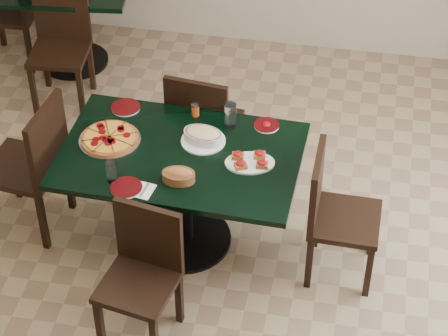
% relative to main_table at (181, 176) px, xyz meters
% --- Properties ---
extents(floor, '(5.50, 5.50, 0.00)m').
position_rel_main_table_xyz_m(floor, '(0.22, -0.22, -0.57)').
color(floor, '#876E4E').
rests_on(floor, ground).
extents(main_table, '(1.50, 0.99, 0.75)m').
position_rel_main_table_xyz_m(main_table, '(0.00, 0.00, 0.00)').
color(main_table, black).
rests_on(main_table, floor).
extents(back_table, '(1.12, 0.87, 0.75)m').
position_rel_main_table_xyz_m(back_table, '(-1.38, 1.90, -0.04)').
color(back_table, black).
rests_on(back_table, floor).
extents(chair_far, '(0.48, 0.48, 0.93)m').
position_rel_main_table_xyz_m(chair_far, '(0.00, 0.61, -0.05)').
color(chair_far, black).
rests_on(chair_far, floor).
extents(chair_near, '(0.48, 0.48, 0.87)m').
position_rel_main_table_xyz_m(chair_near, '(-0.06, -0.73, -0.08)').
color(chair_near, black).
rests_on(chair_near, floor).
extents(chair_right, '(0.43, 0.43, 0.91)m').
position_rel_main_table_xyz_m(chair_right, '(0.95, -0.07, -0.06)').
color(chair_right, black).
rests_on(chair_right, floor).
extents(chair_left, '(0.51, 0.51, 0.99)m').
position_rel_main_table_xyz_m(chair_left, '(-0.96, -0.02, -0.01)').
color(chair_left, black).
rests_on(chair_left, floor).
extents(back_chair_near, '(0.47, 0.47, 0.93)m').
position_rel_main_table_xyz_m(back_chair_near, '(-1.29, 1.45, -0.05)').
color(back_chair_near, black).
rests_on(back_chair_near, floor).
extents(back_chair_left, '(0.46, 0.46, 0.93)m').
position_rel_main_table_xyz_m(back_chair_left, '(-1.79, 1.87, -0.04)').
color(back_chair_left, black).
rests_on(back_chair_left, floor).
extents(pepperoni_pizza, '(0.39, 0.39, 0.04)m').
position_rel_main_table_xyz_m(pepperoni_pizza, '(-0.46, 0.04, 0.20)').
color(pepperoni_pizza, silver).
rests_on(pepperoni_pizza, main_table).
extents(lasagna_casserole, '(0.28, 0.28, 0.09)m').
position_rel_main_table_xyz_m(lasagna_casserole, '(0.11, 0.14, 0.23)').
color(lasagna_casserole, silver).
rests_on(lasagna_casserole, main_table).
extents(bread_basket, '(0.20, 0.15, 0.09)m').
position_rel_main_table_xyz_m(bread_basket, '(0.05, -0.25, 0.22)').
color(bread_basket, brown).
rests_on(bread_basket, main_table).
extents(bruschetta_platter, '(0.34, 0.27, 0.05)m').
position_rel_main_table_xyz_m(bruschetta_platter, '(0.43, -0.02, 0.21)').
color(bruschetta_platter, silver).
rests_on(bruschetta_platter, main_table).
extents(side_plate_near, '(0.19, 0.19, 0.02)m').
position_rel_main_table_xyz_m(side_plate_near, '(-0.24, -0.37, 0.19)').
color(side_plate_near, silver).
rests_on(side_plate_near, main_table).
extents(side_plate_far_r, '(0.16, 0.16, 0.03)m').
position_rel_main_table_xyz_m(side_plate_far_r, '(0.48, 0.36, 0.19)').
color(side_plate_far_r, silver).
rests_on(side_plate_far_r, main_table).
extents(side_plate_far_l, '(0.19, 0.19, 0.02)m').
position_rel_main_table_xyz_m(side_plate_far_l, '(-0.45, 0.38, 0.19)').
color(side_plate_far_l, silver).
rests_on(side_plate_far_l, main_table).
extents(napkin_setting, '(0.16, 0.16, 0.01)m').
position_rel_main_table_xyz_m(napkin_setting, '(-0.15, -0.37, 0.18)').
color(napkin_setting, white).
rests_on(napkin_setting, main_table).
extents(water_glass_a, '(0.08, 0.08, 0.17)m').
position_rel_main_table_xyz_m(water_glass_a, '(0.25, 0.32, 0.27)').
color(water_glass_a, silver).
rests_on(water_glass_a, main_table).
extents(water_glass_b, '(0.06, 0.06, 0.14)m').
position_rel_main_table_xyz_m(water_glass_b, '(-0.34, -0.32, 0.25)').
color(water_glass_b, silver).
rests_on(water_glass_b, main_table).
extents(pepper_shaker, '(0.05, 0.05, 0.09)m').
position_rel_main_table_xyz_m(pepper_shaker, '(0.01, 0.39, 0.23)').
color(pepper_shaker, '#C85215').
rests_on(pepper_shaker, main_table).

